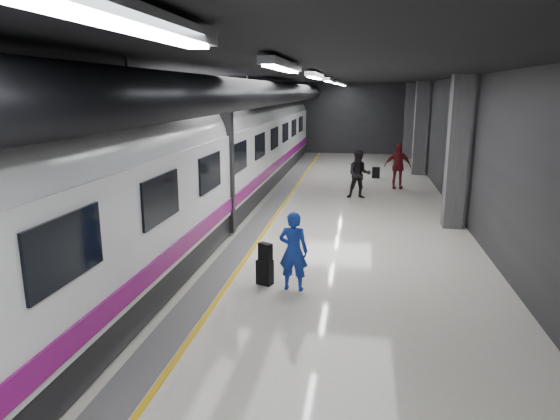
{
  "coord_description": "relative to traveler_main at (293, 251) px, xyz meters",
  "views": [
    {
      "loc": [
        1.75,
        -13.34,
        4.04
      ],
      "look_at": [
        -0.01,
        -2.5,
        1.41
      ],
      "focal_mm": 32.0,
      "sensor_mm": 36.0,
      "label": 1
    }
  ],
  "objects": [
    {
      "name": "ground",
      "position": [
        -0.46,
        3.67,
        -0.84
      ],
      "size": [
        40.0,
        40.0,
        0.0
      ],
      "primitive_type": "plane",
      "color": "silver",
      "rests_on": "ground"
    },
    {
      "name": "platform_hall",
      "position": [
        -0.75,
        4.63,
        2.7
      ],
      "size": [
        10.02,
        40.02,
        4.51
      ],
      "color": "black",
      "rests_on": "ground"
    },
    {
      "name": "train",
      "position": [
        -3.71,
        3.67,
        1.23
      ],
      "size": [
        3.05,
        38.0,
        4.05
      ],
      "color": "black",
      "rests_on": "ground"
    },
    {
      "name": "traveler_main",
      "position": [
        0.0,
        0.0,
        0.0
      ],
      "size": [
        0.64,
        0.45,
        1.67
      ],
      "primitive_type": "imported",
      "rotation": [
        0.0,
        0.0,
        3.05
      ],
      "color": "#1936BC",
      "rests_on": "ground"
    },
    {
      "name": "suitcase_main",
      "position": [
        -0.64,
        0.18,
        -0.57
      ],
      "size": [
        0.38,
        0.31,
        0.54
      ],
      "primitive_type": "cube",
      "rotation": [
        0.0,
        0.0,
        -0.35
      ],
      "color": "black",
      "rests_on": "ground"
    },
    {
      "name": "shoulder_bag",
      "position": [
        -0.62,
        0.16,
        -0.1
      ],
      "size": [
        0.33,
        0.28,
        0.38
      ],
      "primitive_type": "cube",
      "rotation": [
        0.0,
        0.0,
        -0.53
      ],
      "color": "black",
      "rests_on": "suitcase_main"
    },
    {
      "name": "traveler_far_a",
      "position": [
        1.26,
        9.43,
        0.09
      ],
      "size": [
        0.94,
        0.75,
        1.86
      ],
      "primitive_type": "imported",
      "rotation": [
        0.0,
        0.0,
        0.06
      ],
      "color": "black",
      "rests_on": "ground"
    },
    {
      "name": "traveler_far_b",
      "position": [
        2.85,
        11.7,
        0.12
      ],
      "size": [
        1.17,
        0.61,
        1.91
      ],
      "primitive_type": "imported",
      "rotation": [
        0.0,
        0.0,
        0.13
      ],
      "color": "maroon",
      "rests_on": "ground"
    },
    {
      "name": "suitcase_far",
      "position": [
        2.03,
        14.21,
        -0.58
      ],
      "size": [
        0.36,
        0.25,
        0.52
      ],
      "primitive_type": "cube",
      "rotation": [
        0.0,
        0.0,
        0.05
      ],
      "color": "black",
      "rests_on": "ground"
    }
  ]
}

